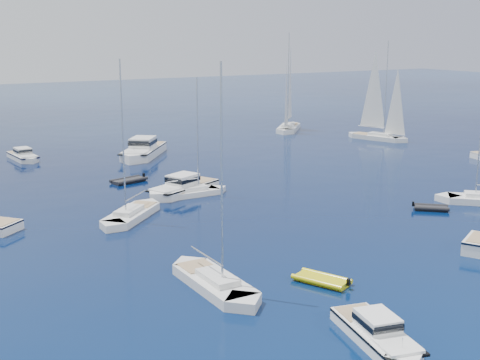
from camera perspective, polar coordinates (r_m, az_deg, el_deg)
The scene contains 13 objects.
ground at distance 43.32m, azimuth 19.94°, elevation -10.38°, with size 400.00×400.00×0.00m, color navy.
motor_cruiser_near at distance 37.07m, azimuth 12.12°, elevation -13.93°, with size 2.43×7.93×2.08m, color white, non-canonical shape.
motor_cruiser_centre at distance 68.10m, azimuth -5.19°, elevation -1.22°, with size 3.08×10.06×2.64m, color white, non-canonical shape.
motor_cruiser_distant at distance 89.27m, azimuth -8.61°, elevation 2.07°, with size 3.91×12.77×3.35m, color white, non-canonical shape.
motor_cruiser_horizon at distance 90.72m, azimuth -18.61°, elevation 1.71°, with size 2.41×7.88×2.07m, color silver, non-canonical shape.
sailboat_fore at distance 43.42m, azimuth -2.26°, elevation -9.52°, with size 2.74×10.53×15.48m, color silver, non-canonical shape.
sailboat_mid_l at distance 59.77m, azimuth -9.62°, elevation -3.37°, with size 2.65×10.19×14.98m, color silver, non-canonical shape.
sailboat_centre at distance 67.23m, azimuth -4.36°, elevation -1.39°, with size 2.24×8.62×12.68m, color white, non-canonical shape.
sailboat_sails_r at distance 104.80m, azimuth 12.06°, elevation 3.53°, with size 2.83×10.89×16.01m, color silver, non-canonical shape.
sailboat_sails_far at distance 112.57m, azimuth 4.32°, elevation 4.41°, with size 3.06×11.78×17.31m, color silver, non-canonical shape.
tender_yellow at distance 44.53m, azimuth 7.24°, elevation -9.03°, with size 2.16×4.00×0.95m, color #CEC60C, non-canonical shape.
tender_grey_near at distance 64.32m, azimuth 16.57°, elevation -2.56°, with size 1.89×3.39×0.95m, color black, non-canonical shape.
tender_grey_far at distance 74.13m, azimuth -9.83°, elevation -0.19°, with size 2.27×4.24×0.95m, color black, non-canonical shape.
Camera 1 is at (-31.30, -24.97, 16.55)m, focal length 48.15 mm.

